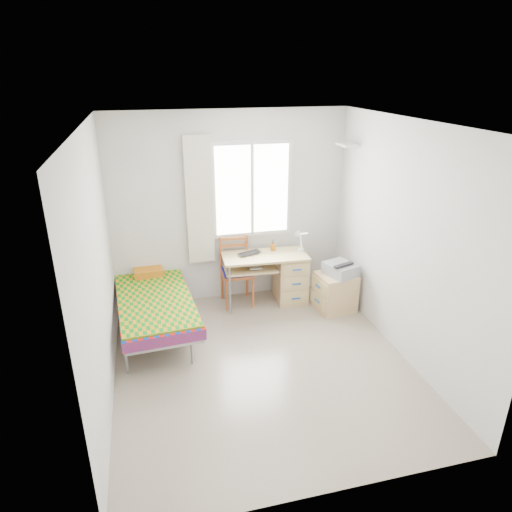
{
  "coord_description": "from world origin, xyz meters",
  "views": [
    {
      "loc": [
        -1.11,
        -4.11,
        3.05
      ],
      "look_at": [
        0.06,
        0.55,
        1.08
      ],
      "focal_mm": 32.0,
      "sensor_mm": 36.0,
      "label": 1
    }
  ],
  "objects": [
    {
      "name": "wall_back",
      "position": [
        0.0,
        1.75,
        1.3
      ],
      "size": [
        3.2,
        0.0,
        3.2
      ],
      "primitive_type": "plane",
      "rotation": [
        1.57,
        0.0,
        0.0
      ],
      "color": "silver",
      "rests_on": "ground"
    },
    {
      "name": "curtain",
      "position": [
        -0.42,
        1.68,
        1.45
      ],
      "size": [
        0.35,
        0.05,
        1.7
      ],
      "primitive_type": "cube",
      "color": "beige",
      "rests_on": "wall_back"
    },
    {
      "name": "floor",
      "position": [
        0.0,
        0.0,
        0.0
      ],
      "size": [
        3.5,
        3.5,
        0.0
      ],
      "primitive_type": "plane",
      "color": "#BCAD93",
      "rests_on": "ground"
    },
    {
      "name": "floating_shelf",
      "position": [
        1.49,
        1.4,
        2.15
      ],
      "size": [
        0.2,
        0.32,
        0.03
      ],
      "primitive_type": "cube",
      "color": "white",
      "rests_on": "wall_right"
    },
    {
      "name": "window",
      "position": [
        0.3,
        1.73,
        1.55
      ],
      "size": [
        1.1,
        0.04,
        1.3
      ],
      "color": "white",
      "rests_on": "wall_back"
    },
    {
      "name": "printer",
      "position": [
        1.31,
        0.95,
        0.61
      ],
      "size": [
        0.44,
        0.48,
        0.17
      ],
      "rotation": [
        0.0,
        0.0,
        0.34
      ],
      "color": "gray",
      "rests_on": "cabinet"
    },
    {
      "name": "cabinet",
      "position": [
        1.27,
        0.97,
        0.26
      ],
      "size": [
        0.54,
        0.49,
        0.53
      ],
      "rotation": [
        0.0,
        0.0,
        0.13
      ],
      "color": "tan",
      "rests_on": "floor"
    },
    {
      "name": "pen_cup",
      "position": [
        0.56,
        1.55,
        0.76
      ],
      "size": [
        0.07,
        0.07,
        0.09
      ],
      "primitive_type": "cylinder",
      "rotation": [
        0.0,
        0.0,
        0.02
      ],
      "color": "orange",
      "rests_on": "desk"
    },
    {
      "name": "wall_left",
      "position": [
        -1.6,
        0.0,
        1.3
      ],
      "size": [
        0.0,
        3.5,
        3.5
      ],
      "primitive_type": "plane",
      "rotation": [
        1.57,
        0.0,
        1.57
      ],
      "color": "silver",
      "rests_on": "ground"
    },
    {
      "name": "chair",
      "position": [
        0.03,
        1.53,
        0.53
      ],
      "size": [
        0.43,
        0.43,
        0.95
      ],
      "rotation": [
        0.0,
        0.0,
        -0.04
      ],
      "color": "#AE4321",
      "rests_on": "floor"
    },
    {
      "name": "ceiling",
      "position": [
        0.0,
        0.0,
        2.6
      ],
      "size": [
        3.5,
        3.5,
        0.0
      ],
      "primitive_type": "plane",
      "rotation": [
        3.14,
        0.0,
        0.0
      ],
      "color": "white",
      "rests_on": "wall_back"
    },
    {
      "name": "desk",
      "position": [
        0.7,
        1.41,
        0.39
      ],
      "size": [
        1.18,
        0.59,
        0.72
      ],
      "rotation": [
        0.0,
        0.0,
        -0.05
      ],
      "color": "tan",
      "rests_on": "floor"
    },
    {
      "name": "wall_right",
      "position": [
        1.6,
        0.0,
        1.3
      ],
      "size": [
        0.0,
        3.5,
        3.5
      ],
      "primitive_type": "plane",
      "rotation": [
        1.57,
        0.0,
        -1.57
      ],
      "color": "silver",
      "rests_on": "ground"
    },
    {
      "name": "task_lamp",
      "position": [
        0.87,
        1.33,
        0.94
      ],
      "size": [
        0.21,
        0.31,
        0.36
      ],
      "rotation": [
        0.0,
        0.0,
        -0.01
      ],
      "color": "white",
      "rests_on": "desk"
    },
    {
      "name": "laptop",
      "position": [
        0.22,
        1.44,
        0.73
      ],
      "size": [
        0.38,
        0.31,
        0.03
      ],
      "primitive_type": "imported",
      "rotation": [
        0.0,
        0.0,
        0.36
      ],
      "color": "black",
      "rests_on": "desk"
    },
    {
      "name": "book",
      "position": [
        0.17,
        1.38,
        0.59
      ],
      "size": [
        0.2,
        0.25,
        0.02
      ],
      "primitive_type": "imported",
      "rotation": [
        0.0,
        0.0,
        -0.11
      ],
      "color": "gray",
      "rests_on": "desk"
    },
    {
      "name": "bed",
      "position": [
        -1.11,
        1.11,
        0.4
      ],
      "size": [
        1.03,
        1.96,
        0.82
      ],
      "rotation": [
        0.0,
        0.0,
        0.07
      ],
      "color": "#919499",
      "rests_on": "floor"
    }
  ]
}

